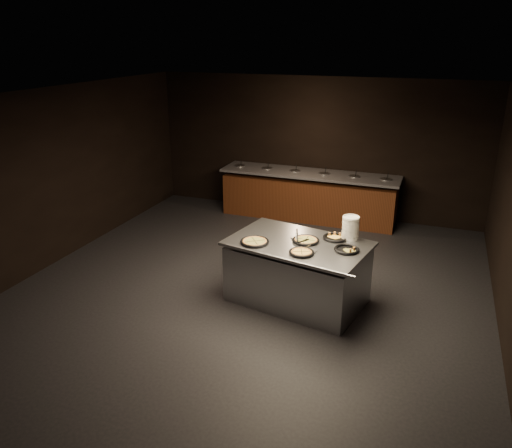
% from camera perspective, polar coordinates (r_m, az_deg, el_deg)
% --- Properties ---
extents(room, '(7.02, 8.02, 2.92)m').
position_cam_1_polar(room, '(7.04, -1.19, 2.41)').
color(room, black).
rests_on(room, ground).
extents(salad_bar, '(3.70, 0.83, 1.18)m').
position_cam_1_polar(salad_bar, '(10.58, 5.99, 2.91)').
color(salad_bar, '#5C2A15').
rests_on(salad_bar, ground).
extents(serving_counter, '(2.13, 1.59, 0.93)m').
position_cam_1_polar(serving_counter, '(7.28, 4.75, -5.60)').
color(serving_counter, '#B0B2B7').
rests_on(serving_counter, ground).
extents(plate_stack, '(0.24, 0.24, 0.33)m').
position_cam_1_polar(plate_stack, '(7.24, 10.74, -0.44)').
color(plate_stack, white).
rests_on(plate_stack, serving_counter).
extents(pan_veggie_whole, '(0.41, 0.41, 0.04)m').
position_cam_1_polar(pan_veggie_whole, '(7.02, -0.15, -2.03)').
color(pan_veggie_whole, black).
rests_on(pan_veggie_whole, serving_counter).
extents(pan_cheese_whole, '(0.38, 0.38, 0.04)m').
position_cam_1_polar(pan_cheese_whole, '(7.10, 5.71, -1.85)').
color(pan_cheese_whole, black).
rests_on(pan_cheese_whole, serving_counter).
extents(pan_cheese_slices_a, '(0.35, 0.35, 0.04)m').
position_cam_1_polar(pan_cheese_slices_a, '(7.25, 9.02, -1.54)').
color(pan_cheese_slices_a, black).
rests_on(pan_cheese_slices_a, serving_counter).
extents(pan_cheese_slices_b, '(0.34, 0.34, 0.04)m').
position_cam_1_polar(pan_cheese_slices_b, '(6.71, 5.22, -3.24)').
color(pan_cheese_slices_b, black).
rests_on(pan_cheese_slices_b, serving_counter).
extents(pan_veggie_slices, '(0.34, 0.34, 0.04)m').
position_cam_1_polar(pan_veggie_slices, '(6.88, 10.32, -2.87)').
color(pan_veggie_slices, black).
rests_on(pan_veggie_slices, serving_counter).
extents(server_left, '(0.20, 0.32, 0.17)m').
position_cam_1_polar(server_left, '(7.09, 4.65, -1.35)').
color(server_left, '#B0B2B7').
rests_on(server_left, serving_counter).
extents(server_right, '(0.33, 0.19, 0.17)m').
position_cam_1_polar(server_right, '(6.83, 5.70, -2.26)').
color(server_right, '#B0B2B7').
rests_on(server_right, serving_counter).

